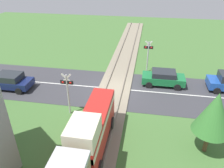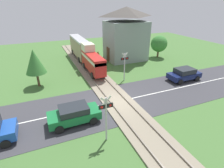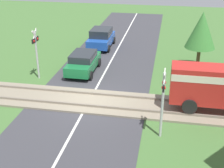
% 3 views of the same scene
% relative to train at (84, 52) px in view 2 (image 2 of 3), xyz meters
% --- Properties ---
extents(ground_plane, '(60.00, 60.00, 0.00)m').
position_rel_train_xyz_m(ground_plane, '(0.00, -11.21, -1.87)').
color(ground_plane, '#426B33').
extents(road_surface, '(48.00, 6.40, 0.02)m').
position_rel_train_xyz_m(road_surface, '(0.00, -11.21, -1.86)').
color(road_surface, '#38383D').
rests_on(road_surface, ground_plane).
extents(track_bed, '(2.80, 48.00, 0.24)m').
position_rel_train_xyz_m(track_bed, '(0.00, -11.21, -1.80)').
color(track_bed, gray).
rests_on(track_bed, ground_plane).
extents(train, '(1.58, 13.38, 3.18)m').
position_rel_train_xyz_m(train, '(0.00, 0.00, 0.00)').
color(train, red).
rests_on(train, track_bed).
extents(car_near_crossing, '(3.73, 1.79, 1.38)m').
position_rel_train_xyz_m(car_near_crossing, '(-4.17, -12.65, -1.13)').
color(car_near_crossing, '#197038').
rests_on(car_near_crossing, ground_plane).
extents(car_far_side, '(3.73, 1.85, 1.41)m').
position_rel_train_xyz_m(car_far_side, '(8.96, -9.77, -1.12)').
color(car_far_side, '#141E4C').
rests_on(car_far_side, ground_plane).
extents(crossing_signal_west_approach, '(0.90, 0.18, 3.25)m').
position_rel_train_xyz_m(crossing_signal_west_approach, '(-2.66, -15.24, 0.21)').
color(crossing_signal_west_approach, '#B7B7B7').
rests_on(crossing_signal_west_approach, ground_plane).
extents(crossing_signal_east_approach, '(0.90, 0.18, 3.25)m').
position_rel_train_xyz_m(crossing_signal_east_approach, '(2.66, -7.18, 0.21)').
color(crossing_signal_east_approach, '#B7B7B7').
rests_on(crossing_signal_east_approach, ground_plane).
extents(station_building, '(6.10, 4.91, 7.56)m').
position_rel_train_xyz_m(station_building, '(6.46, 0.10, 1.81)').
color(station_building, gray).
rests_on(station_building, ground_plane).
extents(pedestrian_by_station, '(0.39, 0.39, 1.59)m').
position_rel_train_xyz_m(pedestrian_by_station, '(2.11, 0.37, -1.14)').
color(pedestrian_by_station, gold).
rests_on(pedestrian_by_station, ground_plane).
extents(tree_by_station, '(2.55, 2.55, 3.44)m').
position_rel_train_xyz_m(tree_by_station, '(11.78, -1.07, 0.29)').
color(tree_by_station, brown).
rests_on(tree_by_station, ground_plane).
extents(tree_roadside_hedge, '(2.04, 2.04, 3.96)m').
position_rel_train_xyz_m(tree_roadside_hedge, '(-6.36, -5.00, 0.85)').
color(tree_roadside_hedge, brown).
rests_on(tree_roadside_hedge, ground_plane).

